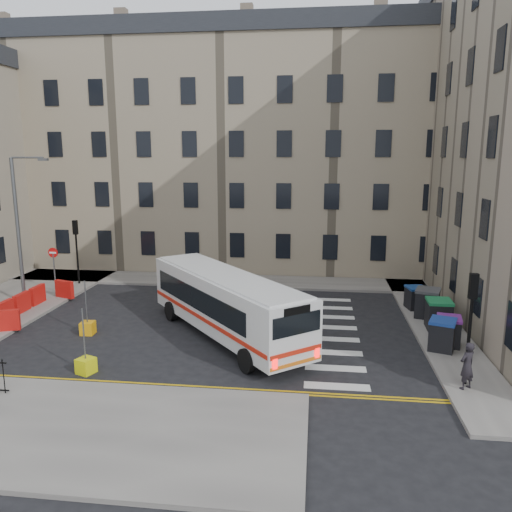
% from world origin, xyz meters
% --- Properties ---
extents(ground, '(120.00, 120.00, 0.00)m').
position_xyz_m(ground, '(0.00, 0.00, 0.00)').
color(ground, black).
rests_on(ground, ground).
extents(pavement_north, '(36.00, 3.20, 0.15)m').
position_xyz_m(pavement_north, '(-6.00, 8.60, 0.07)').
color(pavement_north, slate).
rests_on(pavement_north, ground).
extents(pavement_east, '(2.40, 26.00, 0.15)m').
position_xyz_m(pavement_east, '(9.00, 4.00, 0.07)').
color(pavement_east, slate).
rests_on(pavement_east, ground).
extents(terrace_north, '(38.30, 10.80, 17.20)m').
position_xyz_m(terrace_north, '(-7.00, 15.50, 8.62)').
color(terrace_north, gray).
rests_on(terrace_north, ground).
extents(traffic_light_east, '(0.28, 0.22, 4.10)m').
position_xyz_m(traffic_light_east, '(8.60, -5.50, 2.87)').
color(traffic_light_east, black).
rests_on(traffic_light_east, pavement_east).
extents(traffic_light_nw, '(0.28, 0.22, 4.10)m').
position_xyz_m(traffic_light_nw, '(-12.00, 6.50, 2.87)').
color(traffic_light_nw, black).
rests_on(traffic_light_nw, pavement_west).
extents(streetlamp, '(0.50, 0.22, 8.14)m').
position_xyz_m(streetlamp, '(-13.00, 2.00, 4.34)').
color(streetlamp, '#595B5E').
rests_on(streetlamp, pavement_west).
extents(no_entry_north, '(0.60, 0.08, 3.00)m').
position_xyz_m(no_entry_north, '(-12.50, 4.50, 2.08)').
color(no_entry_north, '#595B5E').
rests_on(no_entry_north, pavement_west).
extents(roadworks_barriers, '(1.66, 6.26, 1.00)m').
position_xyz_m(roadworks_barriers, '(-11.84, 0.50, 0.65)').
color(roadworks_barriers, red).
rests_on(roadworks_barriers, pavement_west).
extents(bus, '(8.70, 9.86, 2.93)m').
position_xyz_m(bus, '(-0.92, -1.49, 1.69)').
color(bus, silver).
rests_on(bus, ground).
extents(wheelie_bin_a, '(1.38, 1.47, 1.31)m').
position_xyz_m(wheelie_bin_a, '(8.54, -2.21, 0.81)').
color(wheelie_bin_a, black).
rests_on(wheelie_bin_a, pavement_east).
extents(wheelie_bin_b, '(1.20, 1.32, 1.27)m').
position_xyz_m(wheelie_bin_b, '(8.93, -1.67, 0.79)').
color(wheelie_bin_b, black).
rests_on(wheelie_bin_b, pavement_east).
extents(wheelie_bin_c, '(1.17, 1.33, 1.43)m').
position_xyz_m(wheelie_bin_c, '(8.98, 0.41, 0.87)').
color(wheelie_bin_c, black).
rests_on(wheelie_bin_c, pavement_east).
extents(wheelie_bin_d, '(1.50, 1.61, 1.45)m').
position_xyz_m(wheelie_bin_d, '(8.84, 2.24, 0.88)').
color(wheelie_bin_d, black).
rests_on(wheelie_bin_d, pavement_east).
extents(wheelie_bin_e, '(1.14, 1.25, 1.20)m').
position_xyz_m(wheelie_bin_e, '(8.52, 3.59, 0.76)').
color(wheelie_bin_e, black).
rests_on(wheelie_bin_e, pavement_east).
extents(pedestrian, '(0.75, 0.70, 1.72)m').
position_xyz_m(pedestrian, '(8.49, -5.91, 1.01)').
color(pedestrian, black).
rests_on(pedestrian, pavement_east).
extents(bollard_yellow, '(0.64, 0.64, 0.60)m').
position_xyz_m(bollard_yellow, '(-7.44, -1.92, 0.30)').
color(bollard_yellow, orange).
rests_on(bollard_yellow, ground).
extents(bollard_chevron, '(0.78, 0.78, 0.60)m').
position_xyz_m(bollard_chevron, '(-5.59, -6.00, 0.30)').
color(bollard_chevron, '#D7DB0C').
rests_on(bollard_chevron, ground).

